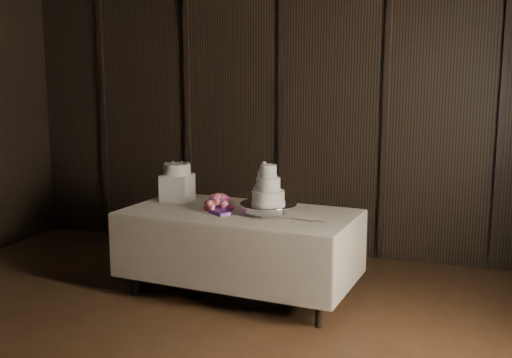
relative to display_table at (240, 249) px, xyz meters
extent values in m
cube|color=black|center=(-0.04, 1.51, 1.08)|extent=(6.04, 0.04, 3.04)
cube|color=beige|center=(0.00, 0.00, 0.34)|extent=(2.07, 1.22, 0.01)
cube|color=white|center=(0.00, 0.00, -0.06)|extent=(1.91, 1.09, 0.71)
cylinder|color=silver|center=(0.27, -0.02, 0.39)|extent=(0.57, 0.57, 0.09)
cylinder|color=white|center=(0.27, -0.02, 0.49)|extent=(0.28, 0.28, 0.11)
cylinder|color=white|center=(0.27, -0.02, 0.60)|extent=(0.20, 0.20, 0.11)
cylinder|color=white|center=(0.27, -0.02, 0.71)|extent=(0.14, 0.14, 0.11)
cube|color=white|center=(-0.70, 0.23, 0.47)|extent=(0.27, 0.27, 0.25)
cylinder|color=white|center=(-0.70, 0.23, 0.64)|extent=(0.29, 0.29, 0.10)
cube|color=silver|center=(0.56, -0.17, 0.35)|extent=(0.37, 0.09, 0.01)
camera|label=1|loc=(1.71, -4.75, 1.49)|focal=42.00mm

